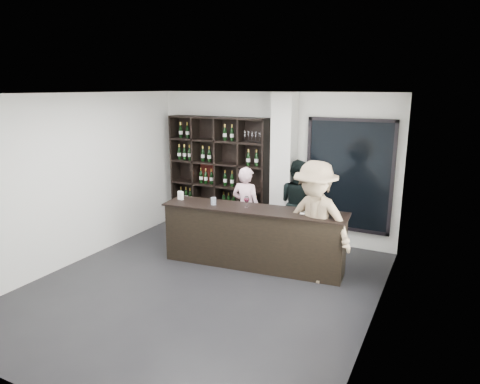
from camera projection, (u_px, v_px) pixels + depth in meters
The scene contains 12 objects.
floor at pixel (202, 288), 6.56m from camera, with size 5.00×5.50×0.01m, color black.
wine_shelf at pixel (218, 174), 8.99m from camera, with size 2.20×0.35×2.40m, color black, non-canonical shape.
structural_column at pixel (284, 169), 8.20m from camera, with size 0.40×0.40×2.90m, color silver.
glass_panel at pixel (349, 176), 7.88m from camera, with size 1.60×0.08×2.10m.
tasting_counter at pixel (253, 237), 7.23m from camera, with size 3.13×0.65×1.03m.
taster_pink at pixel (246, 208), 8.04m from camera, with size 0.57×0.37×1.56m, color #FFC8D7.
taster_black at pixel (298, 203), 8.14m from camera, with size 0.81×0.63×1.67m, color black.
customer at pixel (314, 222), 6.62m from camera, with size 1.24×0.71×1.91m, color #8F775B.
wine_glass at pixel (247, 201), 7.11m from camera, with size 0.09×0.09×0.22m, color white, non-canonical shape.
spit_cup at pixel (213, 201), 7.31m from camera, with size 0.09×0.09×0.12m, color silver.
napkin_stack at pixel (305, 213), 6.81m from camera, with size 0.13×0.13×0.02m, color white.
card_stand at pixel (181, 195), 7.64m from camera, with size 0.10×0.05×0.15m, color white.
Camera 1 is at (3.23, -5.11, 2.99)m, focal length 32.00 mm.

